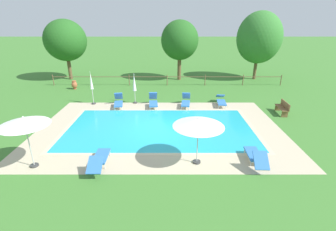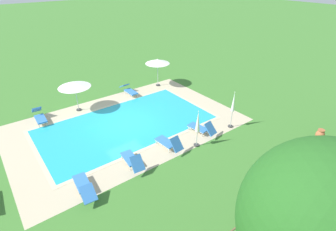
% 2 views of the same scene
% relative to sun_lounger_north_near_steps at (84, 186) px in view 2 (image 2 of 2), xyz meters
% --- Properties ---
extents(ground_plane, '(160.00, 160.00, 0.00)m').
position_rel_sun_lounger_north_near_steps_xyz_m(ground_plane, '(-4.51, -4.17, -0.35)').
color(ground_plane, '#3D752D').
extents(pool_deck_paving, '(14.42, 9.44, 0.01)m').
position_rel_sun_lounger_north_near_steps_xyz_m(pool_deck_paving, '(-4.51, -4.17, -0.35)').
color(pool_deck_paving, '#BCAD8E').
rests_on(pool_deck_paving, ground).
extents(swimming_pool_water, '(10.91, 5.94, 0.01)m').
position_rel_sun_lounger_north_near_steps_xyz_m(swimming_pool_water, '(-4.51, -4.17, -0.35)').
color(swimming_pool_water, '#23A8C1').
rests_on(swimming_pool_water, ground).
extents(pool_coping_rim, '(11.39, 6.42, 0.01)m').
position_rel_sun_lounger_north_near_steps_xyz_m(pool_coping_rim, '(-4.51, -4.17, -0.35)').
color(pool_coping_rim, beige).
rests_on(pool_coping_rim, ground).
extents(sun_lounger_north_near_steps, '(0.78, 2.11, 0.72)m').
position_rel_sun_lounger_north_near_steps_xyz_m(sun_lounger_north_near_steps, '(0.00, 0.00, 0.00)').
color(sun_lounger_north_near_steps, '#3370BC').
rests_on(sun_lounger_north_near_steps, ground).
extents(sun_lounger_north_mid, '(0.68, 2.00, 0.87)m').
position_rel_sun_lounger_north_near_steps_xyz_m(sun_lounger_north_mid, '(-0.08, -8.00, 0.02)').
color(sun_lounger_north_mid, '#3370BC').
rests_on(sun_lounger_north_mid, ground).
extents(sun_lounger_north_far, '(0.88, 1.96, 0.96)m').
position_rel_sun_lounger_north_near_steps_xyz_m(sun_lounger_north_far, '(-7.69, -0.36, 0.04)').
color(sun_lounger_north_far, '#3370BC').
rests_on(sun_lounger_north_far, ground).
extents(sun_lounger_north_end, '(0.63, 2.07, 0.74)m').
position_rel_sun_lounger_north_near_steps_xyz_m(sun_lounger_north_end, '(-7.05, -8.21, 0.00)').
color(sun_lounger_north_end, '#3370BC').
rests_on(sun_lounger_north_end, ground).
extents(sun_lounger_south_near_corner, '(0.81, 1.96, 0.94)m').
position_rel_sun_lounger_north_near_steps_xyz_m(sun_lounger_south_near_corner, '(-2.69, -0.26, 0.03)').
color(sun_lounger_south_near_corner, '#3370BC').
rests_on(sun_lounger_south_near_corner, ground).
extents(sun_lounger_south_mid, '(0.74, 1.90, 0.99)m').
position_rel_sun_lounger_north_near_steps_xyz_m(sun_lounger_south_mid, '(-5.11, -0.32, 0.04)').
color(sun_lounger_south_mid, '#3370BC').
rests_on(sun_lounger_south_mid, ground).
extents(patio_umbrella_open_foreground, '(2.23, 2.23, 2.24)m').
position_rel_sun_lounger_north_near_steps_xyz_m(patio_umbrella_open_foreground, '(-2.71, -7.97, 1.64)').
color(patio_umbrella_open_foreground, '#383838').
rests_on(patio_umbrella_open_foreground, ground).
extents(patio_umbrella_open_by_bench, '(2.05, 2.05, 2.40)m').
position_rel_sun_lounger_north_near_steps_xyz_m(patio_umbrella_open_by_bench, '(-9.97, -8.26, 1.82)').
color(patio_umbrella_open_by_bench, '#383838').
rests_on(patio_umbrella_open_by_bench, ground).
extents(patio_umbrella_closed_row_west, '(0.32, 0.32, 2.49)m').
position_rel_sun_lounger_north_near_steps_xyz_m(patio_umbrella_closed_row_west, '(-9.74, 0.24, 1.23)').
color(patio_umbrella_closed_row_west, '#383838').
rests_on(patio_umbrella_closed_row_west, ground).
extents(patio_umbrella_closed_row_mid_east, '(0.32, 0.32, 2.30)m').
position_rel_sun_lounger_north_near_steps_xyz_m(patio_umbrella_closed_row_mid_east, '(-6.56, 0.44, 1.13)').
color(patio_umbrella_closed_row_mid_east, '#383838').
rests_on(patio_umbrella_closed_row_mid_east, ground).
extents(terracotta_urn_near_fence, '(0.50, 0.50, 0.79)m').
position_rel_sun_lounger_north_near_steps_xyz_m(terracotta_urn_near_fence, '(-12.70, 4.49, 0.07)').
color(terracotta_urn_near_fence, '#A85B38').
rests_on(terracotta_urn_near_fence, ground).
extents(perimeter_fence, '(22.36, 0.08, 1.05)m').
position_rel_sun_lounger_north_near_steps_xyz_m(perimeter_fence, '(-4.10, 5.87, 0.35)').
color(perimeter_fence, brown).
rests_on(perimeter_fence, ground).
extents(tree_west_mid, '(3.80, 3.80, 6.05)m').
position_rel_sun_lounger_north_near_steps_xyz_m(tree_west_mid, '(-2.82, 8.35, 3.70)').
color(tree_west_mid, brown).
rests_on(tree_west_mid, ground).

